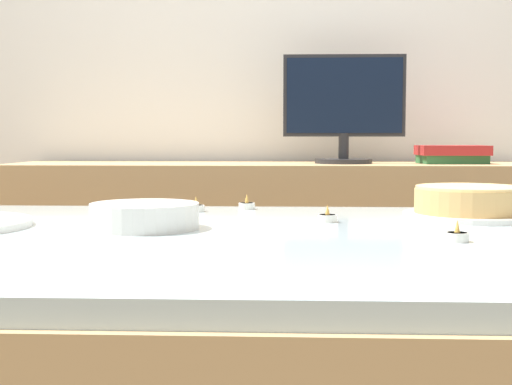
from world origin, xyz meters
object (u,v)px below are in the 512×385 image
at_px(cake_chocolate_round, 469,203).
at_px(book_stack, 452,154).
at_px(tealight_left_edge, 247,205).
at_px(tealight_near_front, 196,207).
at_px(tealight_right_edge, 457,236).
at_px(tealight_centre, 327,217).
at_px(computer_monitor, 344,109).
at_px(plate_stack, 145,216).

bearing_deg(cake_chocolate_round, book_stack, 79.48).
height_order(book_stack, tealight_left_edge, book_stack).
height_order(cake_chocolate_round, tealight_near_front, cake_chocolate_round).
distance_m(tealight_right_edge, tealight_near_front, 0.69).
bearing_deg(tealight_centre, computer_monitor, 83.77).
bearing_deg(tealight_near_front, tealight_centre, -33.01).
xyz_separation_m(plate_stack, tealight_near_front, (0.06, 0.32, -0.01)).
height_order(tealight_centre, tealight_left_edge, same).
distance_m(tealight_centre, tealight_near_front, 0.36).
relative_size(computer_monitor, book_stack, 1.79).
distance_m(cake_chocolate_round, tealight_left_edge, 0.53).
relative_size(tealight_right_edge, tealight_centre, 1.00).
bearing_deg(computer_monitor, tealight_right_edge, -85.97).
bearing_deg(computer_monitor, book_stack, 0.21).
distance_m(tealight_right_edge, tealight_centre, 0.34).
xyz_separation_m(book_stack, tealight_right_edge, (-0.28, -1.30, -0.11)).
height_order(cake_chocolate_round, tealight_centre, cake_chocolate_round).
bearing_deg(tealight_right_edge, computer_monitor, 94.03).
distance_m(computer_monitor, tealight_near_front, 0.97).
height_order(tealight_right_edge, tealight_centre, same).
distance_m(book_stack, tealight_left_edge, 1.03).
xyz_separation_m(tealight_right_edge, tealight_left_edge, (-0.39, 0.53, 0.00)).
xyz_separation_m(tealight_right_edge, tealight_near_front, (-0.50, 0.46, 0.00)).
xyz_separation_m(computer_monitor, plate_stack, (-0.47, -1.15, -0.25)).
relative_size(computer_monitor, tealight_near_front, 10.60).
bearing_deg(computer_monitor, tealight_centre, -96.23).
bearing_deg(cake_chocolate_round, computer_monitor, 101.97).
distance_m(cake_chocolate_round, tealight_right_edge, 0.37).
bearing_deg(tealight_near_front, tealight_right_edge, -42.68).
bearing_deg(tealight_centre, cake_chocolate_round, 15.07).
height_order(book_stack, tealight_centre, book_stack).
bearing_deg(tealight_centre, book_stack, 64.64).
distance_m(plate_stack, tealight_left_edge, 0.42).
relative_size(tealight_centre, tealight_near_front, 1.00).
bearing_deg(tealight_left_edge, tealight_centre, -54.52).
bearing_deg(plate_stack, tealight_right_edge, -14.58).
bearing_deg(book_stack, tealight_left_edge, -130.97).
height_order(cake_chocolate_round, tealight_right_edge, cake_chocolate_round).
height_order(cake_chocolate_round, plate_stack, cake_chocolate_round).
relative_size(book_stack, tealight_centre, 5.92).
height_order(book_stack, tealight_right_edge, book_stack).
bearing_deg(tealight_right_edge, tealight_left_edge, 126.31).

